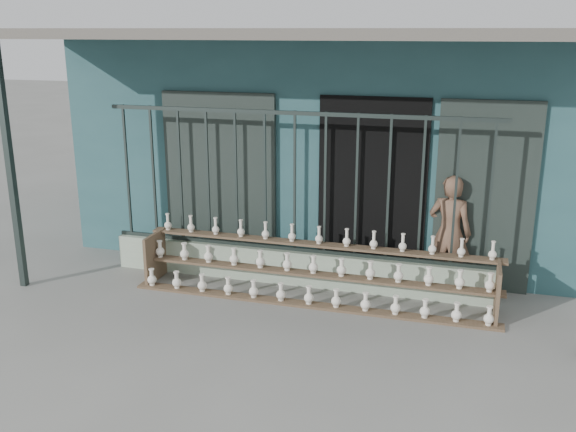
# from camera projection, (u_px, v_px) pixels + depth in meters

# --- Properties ---
(ground) EXTENTS (60.00, 60.00, 0.00)m
(ground) POSITION_uv_depth(u_px,v_px,m) (263.00, 325.00, 7.21)
(ground) COLOR slate
(workshop_building) EXTENTS (7.40, 6.60, 3.21)m
(workshop_building) POSITION_uv_depth(u_px,v_px,m) (342.00, 128.00, 10.65)
(workshop_building) COLOR #295257
(workshop_building) RESTS_ON ground
(parapet_wall) EXTENTS (5.00, 0.20, 0.45)m
(parapet_wall) POSITION_uv_depth(u_px,v_px,m) (294.00, 267.00, 8.34)
(parapet_wall) COLOR #A8BDA2
(parapet_wall) RESTS_ON ground
(security_fence) EXTENTS (5.00, 0.04, 1.80)m
(security_fence) POSITION_uv_depth(u_px,v_px,m) (295.00, 183.00, 8.03)
(security_fence) COLOR #283330
(security_fence) RESTS_ON parapet_wall
(shelf_rack) EXTENTS (4.50, 0.68, 0.85)m
(shelf_rack) POSITION_uv_depth(u_px,v_px,m) (313.00, 271.00, 7.82)
(shelf_rack) COLOR brown
(shelf_rack) RESTS_ON ground
(elderly_woman) EXTENTS (0.60, 0.45, 1.48)m
(elderly_woman) POSITION_uv_depth(u_px,v_px,m) (449.00, 233.00, 8.05)
(elderly_woman) COLOR brown
(elderly_woman) RESTS_ON ground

